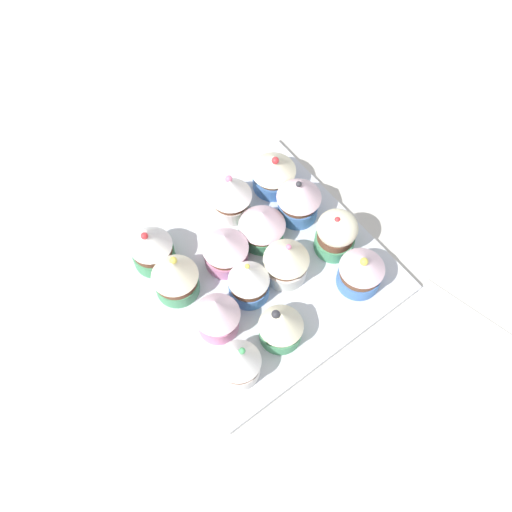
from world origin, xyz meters
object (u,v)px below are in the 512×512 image
at_px(cupcake_0, 361,270).
at_px(cupcake_8, 249,281).
at_px(cupcake_12, 175,276).
at_px(baking_tray, 256,268).
at_px(cupcake_3, 273,171).
at_px(cupcake_6, 231,196).
at_px(cupcake_9, 225,249).
at_px(cupcake_11, 217,314).
at_px(cupcake_1, 336,233).
at_px(cupcake_5, 262,225).
at_px(cupcake_7, 281,325).
at_px(cupcake_4, 286,260).
at_px(napkin, 449,357).
at_px(cupcake_13, 151,246).
at_px(cupcake_2, 299,197).
at_px(cupcake_10, 239,361).

distance_m(cupcake_0, cupcake_8, 0.15).
bearing_deg(cupcake_12, baking_tray, -109.27).
bearing_deg(cupcake_3, cupcake_0, 178.34).
xyz_separation_m(cupcake_0, cupcake_6, (0.20, 0.07, 0.00)).
distance_m(cupcake_9, cupcake_11, 0.10).
bearing_deg(cupcake_8, baking_tray, -50.39).
distance_m(cupcake_1, cupcake_3, 0.13).
height_order(cupcake_5, cupcake_7, cupcake_7).
distance_m(cupcake_9, cupcake_12, 0.08).
bearing_deg(cupcake_8, cupcake_12, 49.46).
height_order(cupcake_0, cupcake_9, cupcake_0).
bearing_deg(cupcake_12, cupcake_4, -117.71).
xyz_separation_m(cupcake_5, napkin, (-0.28, -0.09, -0.04)).
bearing_deg(cupcake_11, cupcake_8, -76.45).
bearing_deg(cupcake_5, cupcake_13, 66.82).
bearing_deg(cupcake_7, cupcake_8, -3.53).
bearing_deg(cupcake_11, cupcake_0, -108.10).
xyz_separation_m(baking_tray, cupcake_5, (0.03, -0.03, 0.04)).
bearing_deg(baking_tray, cupcake_4, -140.92).
xyz_separation_m(cupcake_6, cupcake_8, (-0.12, 0.06, -0.00)).
relative_size(cupcake_8, cupcake_13, 0.87).
distance_m(cupcake_0, cupcake_9, 0.18).
relative_size(cupcake_5, cupcake_8, 0.91).
bearing_deg(cupcake_0, cupcake_4, 45.00).
height_order(cupcake_2, cupcake_6, cupcake_2).
distance_m(baking_tray, cupcake_9, 0.06).
bearing_deg(cupcake_0, baking_tray, 43.26).
bearing_deg(cupcake_7, cupcake_2, -45.78).
bearing_deg(cupcake_9, cupcake_7, 176.32).
relative_size(cupcake_2, cupcake_5, 1.31).
xyz_separation_m(cupcake_1, cupcake_10, (-0.07, 0.21, 0.00)).
bearing_deg(cupcake_2, cupcake_9, 90.46).
xyz_separation_m(baking_tray, cupcake_9, (0.03, 0.03, 0.04)).
bearing_deg(cupcake_0, cupcake_9, 42.78).
bearing_deg(cupcake_6, cupcake_13, 90.85).
height_order(cupcake_0, cupcake_12, cupcake_12).
bearing_deg(cupcake_9, baking_tray, -138.84).
bearing_deg(baking_tray, cupcake_8, 129.61).
height_order(baking_tray, cupcake_2, cupcake_2).
distance_m(cupcake_11, napkin, 0.30).
bearing_deg(cupcake_3, cupcake_7, 144.39).
height_order(cupcake_4, cupcake_12, cupcake_12).
distance_m(cupcake_2, napkin, 0.29).
bearing_deg(cupcake_10, cupcake_7, -84.69).
distance_m(cupcake_1, cupcake_7, 0.15).
bearing_deg(cupcake_10, cupcake_1, -72.85).
xyz_separation_m(cupcake_7, cupcake_12, (0.14, 0.07, 0.00)).
xyz_separation_m(cupcake_8, cupcake_13, (0.12, 0.07, 0.00)).
height_order(cupcake_2, cupcake_8, cupcake_2).
relative_size(cupcake_1, cupcake_5, 1.14).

